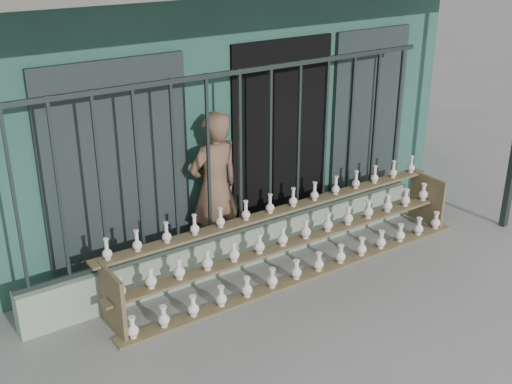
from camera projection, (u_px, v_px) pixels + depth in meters
ground at (313, 317)px, 6.36m from camera, size 60.00×60.00×0.00m
workshop_building at (127, 77)px, 8.95m from camera, size 7.40×6.60×3.21m
parapet_wall at (241, 246)px, 7.26m from camera, size 5.00×0.20×0.45m
security_fence at (240, 153)px, 6.82m from camera, size 5.00×0.04×1.80m
shelf_rack at (295, 239)px, 7.12m from camera, size 4.50×0.68×0.85m
elderly_woman at (215, 188)px, 7.14m from camera, size 0.68×0.49×1.76m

